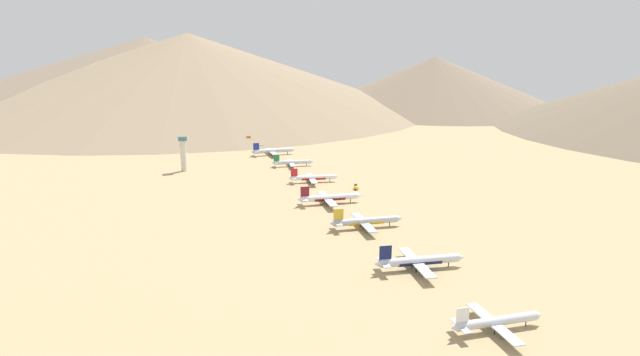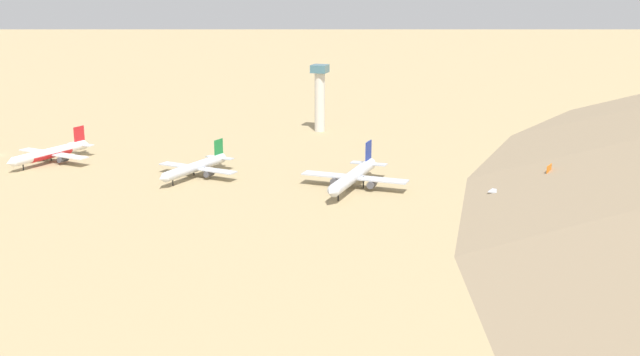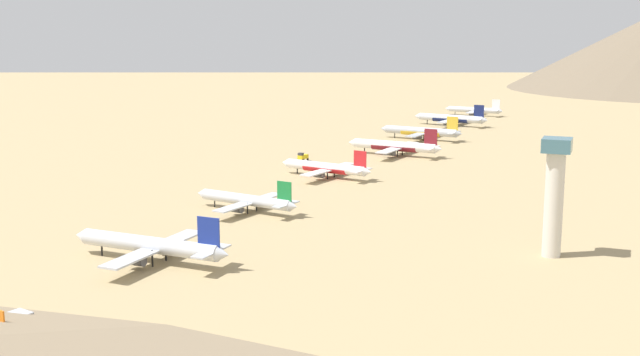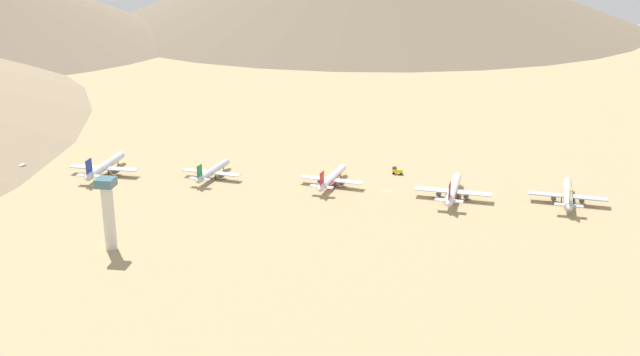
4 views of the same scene
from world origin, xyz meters
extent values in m
plane|color=tan|center=(0.00, 0.00, 0.00)|extent=(2519.48, 2519.48, 0.00)
cylinder|color=silver|center=(-8.61, -209.34, 3.90)|extent=(33.58, 7.01, 3.53)
cone|color=silver|center=(9.48, -211.25, 3.90)|extent=(3.31, 3.75, 3.45)
cone|color=silver|center=(-26.50, -207.46, 3.90)|extent=(2.92, 3.43, 3.17)
cube|color=white|center=(-23.18, -207.80, 8.02)|extent=(5.11, 0.86, 6.49)
cube|color=#B6BBC5|center=(-23.74, -207.75, 4.25)|extent=(4.12, 11.38, 0.33)
cube|color=#B6BBC5|center=(-9.99, -209.20, 3.28)|extent=(7.92, 31.85, 0.42)
cylinder|color=#4C4C54|center=(-8.67, -203.74, 2.00)|extent=(4.10, 2.53, 2.13)
cylinder|color=#4C4C54|center=(-9.84, -214.81, 2.00)|extent=(4.10, 2.53, 2.13)
cylinder|color=black|center=(4.02, -210.67, 1.77)|extent=(0.41, 0.41, 3.54)
cylinder|color=black|center=(-10.66, -206.70, 1.77)|extent=(0.41, 0.41, 3.54)
cylinder|color=black|center=(-11.17, -211.50, 1.77)|extent=(0.41, 0.41, 3.54)
cylinder|color=silver|center=(-5.88, -150.66, 4.60)|extent=(39.53, 10.86, 4.16)
cone|color=silver|center=(15.25, -154.34, 4.60)|extent=(4.15, 4.62, 4.08)
cone|color=silver|center=(-26.80, -147.01, 4.60)|extent=(3.66, 4.21, 3.74)
cube|color=#141E51|center=(-22.92, -147.69, 9.47)|extent=(6.00, 1.41, 7.66)
cube|color=#B6BBC5|center=(-23.56, -147.57, 5.01)|extent=(5.71, 13.54, 0.39)
cube|color=#B6BBC5|center=(-7.50, -150.37, 3.87)|extent=(11.78, 37.60, 0.49)
cylinder|color=#4C4C54|center=(-5.51, -144.06, 2.36)|extent=(4.96, 3.27, 2.52)
cylinder|color=#4C4C54|center=(-7.77, -156.99, 2.36)|extent=(4.96, 3.27, 2.52)
cylinder|color=black|center=(8.87, -153.23, 2.09)|extent=(0.48, 0.48, 4.18)
cylinder|color=black|center=(-8.09, -147.38, 2.09)|extent=(0.48, 0.48, 4.18)
cylinder|color=black|center=(-9.07, -152.99, 2.09)|extent=(0.48, 0.48, 4.18)
cylinder|color=#141E51|center=(-5.88, -150.66, 4.28)|extent=(22.06, 7.83, 4.17)
cylinder|color=#B2B7C1|center=(-3.81, -87.62, 4.54)|extent=(39.09, 9.31, 4.11)
cone|color=#B2B7C1|center=(17.18, -90.48, 4.54)|extent=(3.97, 4.45, 4.02)
cone|color=#B2B7C1|center=(-24.58, -84.80, 4.54)|extent=(3.50, 4.07, 3.70)
cube|color=gold|center=(-20.72, -85.32, 9.35)|extent=(5.94, 1.18, 7.56)
cube|color=#A4A8B2|center=(-21.36, -85.23, 4.95)|extent=(5.17, 13.31, 0.39)
cube|color=#A4A8B2|center=(-5.41, -87.40, 3.82)|extent=(10.31, 37.13, 0.49)
cylinder|color=#4C4C54|center=(-3.68, -81.10, 2.33)|extent=(4.83, 3.07, 2.49)
cylinder|color=#4C4C54|center=(-5.43, -93.94, 2.33)|extent=(4.83, 3.07, 2.49)
cylinder|color=black|center=(10.84, -89.62, 2.06)|extent=(0.48, 0.48, 4.13)
cylinder|color=black|center=(-6.10, -84.47, 2.06)|extent=(0.48, 0.48, 4.13)
cylinder|color=black|center=(-6.86, -90.04, 2.06)|extent=(0.48, 0.48, 4.13)
cylinder|color=gold|center=(-3.81, -87.62, 4.23)|extent=(21.75, 6.96, 4.11)
cylinder|color=white|center=(-5.29, -32.86, 4.63)|extent=(39.94, 9.15, 4.19)
cone|color=white|center=(16.17, -35.58, 4.63)|extent=(4.02, 4.52, 4.11)
cone|color=white|center=(-26.52, -30.17, 4.63)|extent=(3.54, 4.13, 3.77)
cube|color=maroon|center=(-22.58, -30.67, 9.54)|extent=(6.07, 1.15, 7.72)
cube|color=silver|center=(-23.24, -30.59, 5.05)|extent=(5.17, 13.58, 0.40)
cube|color=silver|center=(-6.93, -32.66, 3.90)|extent=(10.19, 37.91, 0.50)
cylinder|color=#4C4C54|center=(-5.22, -26.20, 2.38)|extent=(4.92, 3.10, 2.54)
cylinder|color=#4C4C54|center=(-6.88, -39.33, 2.38)|extent=(4.92, 3.10, 2.54)
cylinder|color=black|center=(9.69, -34.76, 2.11)|extent=(0.49, 0.49, 4.22)
cylinder|color=black|center=(-7.66, -29.67, 2.11)|extent=(0.49, 0.49, 4.22)
cylinder|color=black|center=(-8.38, -35.36, 2.11)|extent=(0.49, 0.49, 4.22)
cylinder|color=maroon|center=(-5.29, -32.86, 4.32)|extent=(22.20, 6.91, 4.20)
cylinder|color=white|center=(5.09, 28.36, 4.13)|extent=(35.43, 10.74, 3.74)
cone|color=white|center=(23.97, 24.51, 4.13)|extent=(3.82, 4.22, 3.66)
cone|color=white|center=(-13.60, 32.18, 4.13)|extent=(3.37, 3.85, 3.36)
cube|color=red|center=(-10.14, 31.47, 8.51)|extent=(5.37, 1.42, 6.88)
cube|color=silver|center=(-10.71, 31.59, 4.50)|extent=(5.44, 12.19, 0.35)
cube|color=silver|center=(3.64, 28.66, 3.48)|extent=(11.51, 33.74, 0.44)
cylinder|color=#4C4C54|center=(5.59, 34.28, 2.12)|extent=(4.50, 3.04, 2.26)
cylinder|color=#4C4C54|center=(3.23, 22.72, 2.12)|extent=(4.50, 3.04, 2.26)
cylinder|color=black|center=(18.27, 25.67, 1.88)|extent=(0.43, 0.43, 3.76)
cylinder|color=black|center=(3.19, 31.36, 1.88)|extent=(0.43, 0.43, 3.76)
cylinder|color=black|center=(2.17, 26.35, 1.88)|extent=(0.43, 0.43, 3.76)
cylinder|color=red|center=(5.09, 28.36, 3.85)|extent=(19.83, 7.56, 3.74)
cylinder|color=silver|center=(8.05, 92.29, 3.96)|extent=(34.03, 9.71, 3.58)
cone|color=silver|center=(26.22, 88.93, 3.96)|extent=(3.61, 4.00, 3.51)
cone|color=silver|center=(-9.94, 95.62, 3.96)|extent=(3.18, 3.65, 3.23)
cube|color=#197A38|center=(-6.60, 95.01, 8.16)|extent=(5.16, 1.27, 6.60)
cube|color=#B6BBC5|center=(-7.16, 95.11, 4.32)|extent=(5.03, 11.68, 0.34)
cube|color=#B6BBC5|center=(6.66, 92.55, 3.33)|extent=(10.48, 32.39, 0.42)
cylinder|color=#4C4C54|center=(8.43, 97.98, 2.04)|extent=(4.29, 2.85, 2.17)
cylinder|color=#4C4C54|center=(6.37, 86.85, 2.04)|extent=(4.29, 2.85, 2.17)
cylinder|color=black|center=(20.73, 89.94, 1.80)|extent=(0.41, 0.41, 3.60)
cylinder|color=black|center=(6.18, 95.13, 1.80)|extent=(0.41, 0.41, 3.60)
cylinder|color=black|center=(5.28, 90.31, 1.80)|extent=(0.41, 0.41, 3.60)
cylinder|color=silver|center=(5.80, 151.19, 4.65)|extent=(40.01, 6.12, 4.21)
cone|color=silver|center=(27.47, 150.15, 4.65)|extent=(3.74, 4.29, 4.12)
cone|color=silver|center=(-15.65, 152.23, 4.65)|extent=(3.28, 3.93, 3.79)
cube|color=navy|center=(-11.67, 152.04, 9.58)|extent=(6.10, 0.68, 7.75)
cube|color=#B6BBC5|center=(-12.34, 152.07, 5.07)|extent=(4.18, 13.44, 0.40)
cube|color=#B6BBC5|center=(4.14, 151.27, 3.91)|extent=(7.34, 37.86, 0.50)
cylinder|color=#4C4C54|center=(5.34, 157.86, 2.39)|extent=(4.77, 2.77, 2.55)
cylinder|color=#4C4C54|center=(4.70, 144.60, 2.39)|extent=(4.77, 2.77, 2.55)
cylinder|color=black|center=(20.92, 150.46, 2.11)|extent=(0.49, 0.49, 4.23)
cylinder|color=black|center=(3.17, 154.20, 2.11)|extent=(0.49, 0.49, 4.23)
cylinder|color=black|center=(2.89, 148.45, 2.11)|extent=(0.49, 0.49, 4.23)
cone|color=silver|center=(-8.18, 216.08, 3.81)|extent=(3.16, 3.59, 3.10)
cube|color=yellow|center=(28.10, -4.15, 1.95)|extent=(3.44, 5.59, 1.70)
cube|color=#333338|center=(28.49, -2.50, 3.35)|extent=(2.43, 2.23, 1.10)
cylinder|color=black|center=(27.43, -1.97, 0.55)|extent=(0.59, 1.15, 1.10)
cylinder|color=black|center=(29.67, -2.50, 0.55)|extent=(0.59, 1.15, 1.10)
cylinder|color=black|center=(26.52, -5.81, 0.55)|extent=(0.59, 1.15, 1.10)
cylinder|color=black|center=(28.76, -6.34, 0.55)|extent=(0.59, 1.15, 1.10)
cylinder|color=beige|center=(-88.18, 108.63, 13.68)|extent=(4.80, 4.80, 27.36)
cube|color=#3F6B7A|center=(-88.18, 108.63, 29.16)|extent=(7.20, 7.20, 3.60)
camera|label=1|loc=(-131.15, -346.10, 100.53)|focal=28.51mm
camera|label=2|loc=(262.84, 222.80, 73.81)|focal=45.10mm
camera|label=3|loc=(-105.10, 317.78, 59.26)|focal=45.11mm
camera|label=4|loc=(-366.76, -19.42, 130.07)|focal=43.27mm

